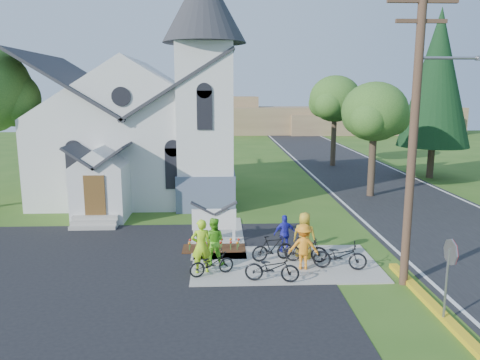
{
  "coord_description": "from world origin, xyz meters",
  "views": [
    {
      "loc": [
        -0.93,
        -16.27,
        6.5
      ],
      "look_at": [
        -0.0,
        5.0,
        2.42
      ],
      "focal_mm": 35.0,
      "sensor_mm": 36.0,
      "label": 1
    }
  ],
  "objects_px": {
    "bike_1": "(272,248)",
    "bike_2": "(272,268)",
    "cyclist_0": "(201,246)",
    "bike_0": "(212,263)",
    "stop_sign": "(449,263)",
    "cyclist_1": "(213,241)",
    "cyclist_2": "(285,234)",
    "cyclist_4": "(304,236)",
    "cyclist_3": "(303,247)",
    "church_sign": "(214,220)",
    "utility_pole": "(416,125)",
    "bike_4": "(340,256)",
    "bike_3": "(306,250)"
  },
  "relations": [
    {
      "from": "stop_sign",
      "to": "cyclist_2",
      "type": "xyz_separation_m",
      "value": [
        -3.77,
        5.97,
        -0.96
      ]
    },
    {
      "from": "bike_0",
      "to": "utility_pole",
      "type": "bearing_deg",
      "value": -120.19
    },
    {
      "from": "cyclist_0",
      "to": "bike_2",
      "type": "distance_m",
      "value": 2.66
    },
    {
      "from": "cyclist_0",
      "to": "cyclist_3",
      "type": "distance_m",
      "value": 3.73
    },
    {
      "from": "cyclist_0",
      "to": "cyclist_2",
      "type": "height_order",
      "value": "cyclist_0"
    },
    {
      "from": "bike_0",
      "to": "bike_1",
      "type": "distance_m",
      "value": 2.68
    },
    {
      "from": "cyclist_0",
      "to": "cyclist_1",
      "type": "relative_size",
      "value": 1.1
    },
    {
      "from": "bike_0",
      "to": "cyclist_2",
      "type": "height_order",
      "value": "cyclist_2"
    },
    {
      "from": "cyclist_0",
      "to": "bike_1",
      "type": "xyz_separation_m",
      "value": [
        2.68,
        1.07,
        -0.49
      ]
    },
    {
      "from": "cyclist_4",
      "to": "cyclist_1",
      "type": "bearing_deg",
      "value": 28.28
    },
    {
      "from": "cyclist_3",
      "to": "cyclist_2",
      "type": "bearing_deg",
      "value": -70.71
    },
    {
      "from": "cyclist_0",
      "to": "cyclist_1",
      "type": "xyz_separation_m",
      "value": [
        0.42,
        0.82,
        -0.09
      ]
    },
    {
      "from": "bike_3",
      "to": "bike_1",
      "type": "bearing_deg",
      "value": 90.85
    },
    {
      "from": "stop_sign",
      "to": "cyclist_4",
      "type": "xyz_separation_m",
      "value": [
        -3.11,
        5.19,
        -0.81
      ]
    },
    {
      "from": "church_sign",
      "to": "cyclist_3",
      "type": "bearing_deg",
      "value": -44.82
    },
    {
      "from": "stop_sign",
      "to": "bike_0",
      "type": "bearing_deg",
      "value": 151.28
    },
    {
      "from": "bike_0",
      "to": "cyclist_1",
      "type": "xyz_separation_m",
      "value": [
        0.05,
        1.09,
        0.46
      ]
    },
    {
      "from": "bike_0",
      "to": "bike_4",
      "type": "bearing_deg",
      "value": -107.35
    },
    {
      "from": "bike_0",
      "to": "bike_2",
      "type": "xyz_separation_m",
      "value": [
        2.07,
        -0.66,
        0.06
      ]
    },
    {
      "from": "utility_pole",
      "to": "bike_1",
      "type": "bearing_deg",
      "value": 151.77
    },
    {
      "from": "stop_sign",
      "to": "cyclist_0",
      "type": "bearing_deg",
      "value": 150.85
    },
    {
      "from": "bike_4",
      "to": "cyclist_1",
      "type": "bearing_deg",
      "value": 93.51
    },
    {
      "from": "bike_0",
      "to": "bike_2",
      "type": "distance_m",
      "value": 2.18
    },
    {
      "from": "bike_1",
      "to": "bike_2",
      "type": "bearing_deg",
      "value": 158.75
    },
    {
      "from": "utility_pole",
      "to": "bike_4",
      "type": "xyz_separation_m",
      "value": [
        -1.93,
        1.34,
        -4.84
      ]
    },
    {
      "from": "church_sign",
      "to": "bike_4",
      "type": "bearing_deg",
      "value": -35.97
    },
    {
      "from": "stop_sign",
      "to": "cyclist_4",
      "type": "bearing_deg",
      "value": 120.9
    },
    {
      "from": "cyclist_1",
      "to": "cyclist_2",
      "type": "distance_m",
      "value": 3.13
    },
    {
      "from": "church_sign",
      "to": "cyclist_2",
      "type": "xyz_separation_m",
      "value": [
        2.87,
        -1.43,
        -0.21
      ]
    },
    {
      "from": "utility_pole",
      "to": "bike_0",
      "type": "distance_m",
      "value": 8.3
    },
    {
      "from": "cyclist_4",
      "to": "bike_4",
      "type": "relative_size",
      "value": 0.95
    },
    {
      "from": "utility_pole",
      "to": "bike_1",
      "type": "distance_m",
      "value": 6.88
    },
    {
      "from": "bike_0",
      "to": "bike_3",
      "type": "height_order",
      "value": "bike_3"
    },
    {
      "from": "bike_0",
      "to": "cyclist_0",
      "type": "bearing_deg",
      "value": 31.88
    },
    {
      "from": "cyclist_3",
      "to": "bike_4",
      "type": "xyz_separation_m",
      "value": [
        1.34,
        -0.09,
        -0.34
      ]
    },
    {
      "from": "bike_3",
      "to": "bike_4",
      "type": "distance_m",
      "value": 1.34
    },
    {
      "from": "utility_pole",
      "to": "stop_sign",
      "type": "distance_m",
      "value": 4.52
    },
    {
      "from": "bike_4",
      "to": "bike_1",
      "type": "bearing_deg",
      "value": 79.97
    },
    {
      "from": "church_sign",
      "to": "bike_2",
      "type": "distance_m",
      "value": 4.87
    },
    {
      "from": "cyclist_3",
      "to": "bike_4",
      "type": "bearing_deg",
      "value": -177.47
    },
    {
      "from": "utility_pole",
      "to": "bike_0",
      "type": "height_order",
      "value": "utility_pole"
    },
    {
      "from": "church_sign",
      "to": "stop_sign",
      "type": "height_order",
      "value": "stop_sign"
    },
    {
      "from": "utility_pole",
      "to": "bike_4",
      "type": "height_order",
      "value": "utility_pole"
    },
    {
      "from": "cyclist_3",
      "to": "utility_pole",
      "type": "bearing_deg",
      "value": 162.69
    },
    {
      "from": "cyclist_0",
      "to": "cyclist_2",
      "type": "relative_size",
      "value": 1.29
    },
    {
      "from": "bike_1",
      "to": "bike_3",
      "type": "relative_size",
      "value": 1.03
    },
    {
      "from": "bike_1",
      "to": "cyclist_4",
      "type": "height_order",
      "value": "cyclist_4"
    },
    {
      "from": "utility_pole",
      "to": "cyclist_4",
      "type": "xyz_separation_m",
      "value": [
        -3.04,
        2.49,
        -4.43
      ]
    },
    {
      "from": "cyclist_1",
      "to": "stop_sign",
      "type": "bearing_deg",
      "value": 154.37
    },
    {
      "from": "utility_pole",
      "to": "cyclist_0",
      "type": "distance_m",
      "value": 8.33
    }
  ]
}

